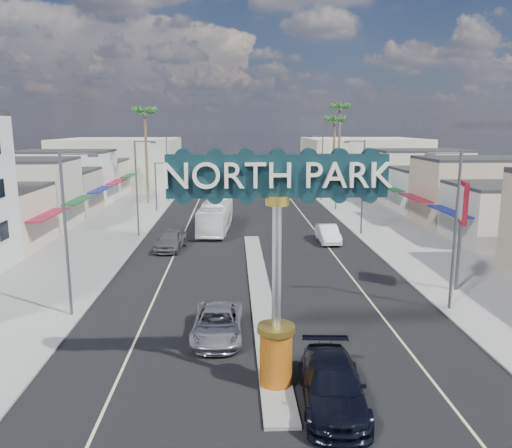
{
  "coord_description": "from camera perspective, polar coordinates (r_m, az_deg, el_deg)",
  "views": [
    {
      "loc": [
        -1.63,
        -16.39,
        10.35
      ],
      "look_at": [
        -0.3,
        12.85,
        4.54
      ],
      "focal_mm": 35.0,
      "sensor_mm": 36.0,
      "label": 1
    }
  ],
  "objects": [
    {
      "name": "road",
      "position": [
        47.56,
        -0.58,
        -1.34
      ],
      "size": [
        20.0,
        120.0,
        0.01
      ],
      "primitive_type": "cube",
      "color": "black",
      "rests_on": "ground"
    },
    {
      "name": "storefront_row_left",
      "position": [
        63.89,
        -23.14,
        3.72
      ],
      "size": [
        12.0,
        42.0,
        6.0
      ],
      "primitive_type": "cube",
      "color": "beige",
      "rests_on": "ground"
    },
    {
      "name": "car_parked_left",
      "position": [
        42.67,
        -9.72,
        -1.8
      ],
      "size": [
        2.61,
        5.2,
        1.7
      ],
      "primitive_type": "imported",
      "rotation": [
        0.0,
        0.0,
        -0.12
      ],
      "color": "#5E5E63",
      "rests_on": "ground"
    },
    {
      "name": "traffic_signal_left",
      "position": [
        61.16,
        -9.73,
        5.36
      ],
      "size": [
        5.09,
        0.45,
        6.0
      ],
      "color": "#47474C",
      "rests_on": "ground"
    },
    {
      "name": "suv_left",
      "position": [
        25.2,
        -4.44,
        -11.25
      ],
      "size": [
        2.53,
        5.3,
        1.46
      ],
      "primitive_type": "imported",
      "rotation": [
        0.0,
        0.0,
        -0.02
      ],
      "color": "#A6A6AA",
      "rests_on": "ground"
    },
    {
      "name": "backdrop_far_right",
      "position": [
        94.61,
        11.95,
        7.14
      ],
      "size": [
        20.0,
        20.0,
        8.0
      ],
      "primitive_type": "cube",
      "color": "beige",
      "rests_on": "ground"
    },
    {
      "name": "streetlight_l_far",
      "position": [
        69.16,
        -9.98,
        6.68
      ],
      "size": [
        2.03,
        0.22,
        9.0
      ],
      "color": "#47474C",
      "rests_on": "ground"
    },
    {
      "name": "city_bus",
      "position": [
        49.81,
        -4.62,
        0.96
      ],
      "size": [
        3.37,
        10.99,
        3.02
      ],
      "primitive_type": "imported",
      "rotation": [
        0.0,
        0.0,
        -0.08
      ],
      "color": "white",
      "rests_on": "ground"
    },
    {
      "name": "storefront_row_right",
      "position": [
        65.1,
        20.65,
        4.02
      ],
      "size": [
        12.0,
        42.0,
        6.0
      ],
      "primitive_type": "cube",
      "color": "#B7B29E",
      "rests_on": "ground"
    },
    {
      "name": "ground",
      "position": [
        47.56,
        -0.58,
        -1.34
      ],
      "size": [
        160.0,
        160.0,
        0.0
      ],
      "primitive_type": "plane",
      "color": "gray",
      "rests_on": "ground"
    },
    {
      "name": "gateway_sign",
      "position": [
        18.97,
        2.41,
        -2.27
      ],
      "size": [
        8.2,
        1.5,
        9.15
      ],
      "color": "#B64E0E",
      "rests_on": "median_island"
    },
    {
      "name": "streetlight_l_mid",
      "position": [
        47.51,
        -13.31,
        4.54
      ],
      "size": [
        2.03,
        0.22,
        9.0
      ],
      "color": "#47474C",
      "rests_on": "ground"
    },
    {
      "name": "palm_left_far",
      "position": [
        67.37,
        -12.6,
        11.94
      ],
      "size": [
        2.6,
        2.6,
        13.1
      ],
      "color": "brown",
      "rests_on": "ground"
    },
    {
      "name": "car_parked_right",
      "position": [
        45.22,
        8.22,
        -1.11
      ],
      "size": [
        1.66,
        4.73,
        1.56
      ],
      "primitive_type": "imported",
      "rotation": [
        0.0,
        0.0,
        0.0
      ],
      "color": "white",
      "rests_on": "ground"
    },
    {
      "name": "streetlight_r_near",
      "position": [
        29.5,
        21.59,
        0.11
      ],
      "size": [
        2.03,
        0.22,
        9.0
      ],
      "color": "#47474C",
      "rests_on": "ground"
    },
    {
      "name": "bank_pylon_sign",
      "position": [
        33.11,
        22.5,
        1.64
      ],
      "size": [
        0.83,
        2.15,
        6.89
      ],
      "rotation": [
        0.0,
        0.0,
        -0.27
      ],
      "color": "#47474C",
      "rests_on": "sidewalk_right"
    },
    {
      "name": "median_island",
      "position": [
        32.12,
        0.45,
        -7.42
      ],
      "size": [
        1.3,
        30.0,
        0.16
      ],
      "primitive_type": "cube",
      "color": "gray",
      "rests_on": "ground"
    },
    {
      "name": "sidewalk_right",
      "position": [
        50.02,
        15.66,
        -1.07
      ],
      "size": [
        8.0,
        120.0,
        0.12
      ],
      "primitive_type": "cube",
      "color": "gray",
      "rests_on": "ground"
    },
    {
      "name": "traffic_signal_right",
      "position": [
        61.65,
        7.54,
        5.47
      ],
      "size": [
        5.09,
        0.45,
        6.0
      ],
      "color": "#47474C",
      "rests_on": "ground"
    },
    {
      "name": "streetlight_r_far",
      "position": [
        69.65,
        7.42,
        6.78
      ],
      "size": [
        2.03,
        0.22,
        9.0
      ],
      "color": "#47474C",
      "rests_on": "ground"
    },
    {
      "name": "streetlight_l_near",
      "position": [
        28.32,
        -20.66,
        -0.26
      ],
      "size": [
        2.03,
        0.22,
        9.0
      ],
      "color": "#47474C",
      "rests_on": "ground"
    },
    {
      "name": "backdrop_far_left",
      "position": [
        93.85,
        -15.25,
        6.96
      ],
      "size": [
        20.0,
        20.0,
        8.0
      ],
      "primitive_type": "cube",
      "color": "#B7B29E",
      "rests_on": "ground"
    },
    {
      "name": "sidewalk_left",
      "position": [
        49.1,
        -17.14,
        -1.38
      ],
      "size": [
        8.0,
        120.0,
        0.12
      ],
      "primitive_type": "cube",
      "color": "gray",
      "rests_on": "ground"
    },
    {
      "name": "streetlight_r_mid",
      "position": [
        48.23,
        11.94,
        4.7
      ],
      "size": [
        2.03,
        0.22,
        9.0
      ],
      "color": "#47474C",
      "rests_on": "ground"
    },
    {
      "name": "palm_right_far",
      "position": [
        80.16,
        9.6,
        12.53
      ],
      "size": [
        2.6,
        2.6,
        14.1
      ],
      "color": "brown",
      "rests_on": "ground"
    },
    {
      "name": "palm_right_mid",
      "position": [
        73.86,
        8.99,
        11.29
      ],
      "size": [
        2.6,
        2.6,
        12.1
      ],
      "color": "brown",
      "rests_on": "ground"
    },
    {
      "name": "suv_right",
      "position": [
        19.77,
        8.73,
        -17.73
      ],
      "size": [
        2.7,
        5.8,
        1.64
      ],
      "primitive_type": "imported",
      "rotation": [
        0.0,
        0.0,
        -0.07
      ],
      "color": "black",
      "rests_on": "ground"
    }
  ]
}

